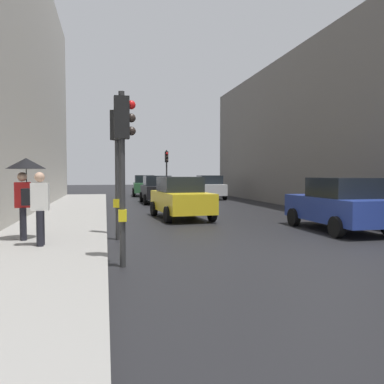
# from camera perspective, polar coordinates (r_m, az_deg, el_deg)

# --- Properties ---
(ground_plane) EXTENTS (120.00, 120.00, 0.00)m
(ground_plane) POSITION_cam_1_polar(r_m,az_deg,el_deg) (9.81, 20.05, -8.62)
(ground_plane) COLOR black
(sidewalk_kerb) EXTENTS (3.14, 40.00, 0.16)m
(sidewalk_kerb) POSITION_cam_1_polar(r_m,az_deg,el_deg) (14.31, -18.56, -4.74)
(sidewalk_kerb) COLOR gray
(sidewalk_kerb) RESTS_ON ground
(traffic_light_near_left) EXTENTS (0.43, 0.24, 3.53)m
(traffic_light_near_left) POSITION_cam_1_polar(r_m,az_deg,el_deg) (8.06, -9.93, 6.49)
(traffic_light_near_left) COLOR #2D2D2D
(traffic_light_near_left) RESTS_ON ground
(traffic_light_far_median) EXTENTS (0.25, 0.43, 3.73)m
(traffic_light_far_median) POSITION_cam_1_polar(r_m,az_deg,el_deg) (31.05, -3.69, 3.92)
(traffic_light_far_median) COLOR #2D2D2D
(traffic_light_far_median) RESTS_ON ground
(traffic_light_near_right) EXTENTS (0.44, 0.38, 3.78)m
(traffic_light_near_right) POSITION_cam_1_polar(r_m,az_deg,el_deg) (11.40, -10.69, 6.21)
(traffic_light_near_right) COLOR #2D2D2D
(traffic_light_near_right) RESTS_ON ground
(car_yellow_taxi) EXTENTS (2.28, 4.33, 1.76)m
(car_yellow_taxi) POSITION_cam_1_polar(r_m,az_deg,el_deg) (16.67, -1.63, -0.82)
(car_yellow_taxi) COLOR yellow
(car_yellow_taxi) RESTS_ON ground
(car_green_estate) EXTENTS (2.19, 4.29, 1.76)m
(car_green_estate) POSITION_cam_1_polar(r_m,az_deg,el_deg) (33.84, -6.89, 0.94)
(car_green_estate) COLOR #2D6038
(car_green_estate) RESTS_ON ground
(car_dark_suv) EXTENTS (2.02, 4.20, 1.76)m
(car_dark_suv) POSITION_cam_1_polar(r_m,az_deg,el_deg) (25.46, -5.04, 0.38)
(car_dark_suv) COLOR black
(car_dark_suv) RESTS_ON ground
(car_white_compact) EXTENTS (2.17, 4.28, 1.76)m
(car_white_compact) POSITION_cam_1_polar(r_m,az_deg,el_deg) (29.57, 2.46, 0.71)
(car_white_compact) COLOR silver
(car_white_compact) RESTS_ON ground
(car_blue_van) EXTENTS (2.02, 4.20, 1.76)m
(car_blue_van) POSITION_cam_1_polar(r_m,az_deg,el_deg) (13.90, 20.49, -1.68)
(car_blue_van) COLOR navy
(car_blue_van) RESTS_ON ground
(pedestrian_with_umbrella) EXTENTS (1.00, 1.00, 2.14)m
(pedestrian_with_umbrella) POSITION_cam_1_polar(r_m,az_deg,el_deg) (11.15, -22.99, 2.19)
(pedestrian_with_umbrella) COLOR black
(pedestrian_with_umbrella) RESTS_ON sidewalk_kerb
(pedestrian_with_black_backpack) EXTENTS (0.60, 0.36, 1.77)m
(pedestrian_with_black_backpack) POSITION_cam_1_polar(r_m,az_deg,el_deg) (10.14, -21.36, -1.64)
(pedestrian_with_black_backpack) COLOR black
(pedestrian_with_black_backpack) RESTS_ON sidewalk_kerb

